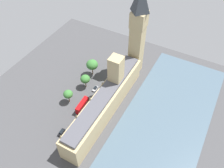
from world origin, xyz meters
TOP-DOWN VIEW (x-y plane):
  - ground_plane at (0.00, 0.00)m, footprint 139.86×139.86m
  - river_thames at (-33.38, 0.00)m, footprint 43.10×125.87m
  - parliament_building at (-1.99, -1.39)m, footprint 10.71×68.14m
  - clock_tower at (-2.01, -38.47)m, footprint 8.42×8.42m
  - car_white_leading at (8.90, -25.58)m, footprint 2.01×4.29m
  - car_silver_trailing at (11.12, -11.13)m, footprint 2.04×4.42m
  - double_decker_bus_by_river_gate at (10.09, 4.35)m, footprint 3.09×10.62m
  - car_blue_under_trees at (8.14, 16.08)m, footprint 2.11×4.24m
  - car_black_opposite_hall at (10.56, 23.11)m, footprint 2.01×4.71m
  - pedestrian_near_tower at (5.88, 10.86)m, footprint 0.66×0.60m
  - pedestrian_corner at (5.36, 0.45)m, footprint 0.68×0.68m
  - pedestrian_far_end at (5.42, 16.78)m, footprint 0.64×0.70m
  - plane_tree_kerbside at (19.43, -21.78)m, footprint 7.19×7.19m
  - plane_tree_midblock at (19.40, 3.84)m, footprint 5.35×5.35m
  - plane_tree_slot_10 at (17.37, -10.54)m, footprint 5.73×5.73m
  - street_lamp_slot_11 at (18.50, -10.08)m, footprint 0.56×0.56m

SIDE VIEW (x-z plane):
  - ground_plane at x=0.00m, z-range 0.00..0.00m
  - river_thames at x=-33.38m, z-range 0.00..0.25m
  - pedestrian_near_tower at x=5.88m, z-range -0.08..1.50m
  - pedestrian_corner at x=5.36m, z-range -0.08..1.57m
  - pedestrian_far_end at x=5.42m, z-range -0.09..1.61m
  - car_blue_under_trees at x=8.14m, z-range 0.02..1.76m
  - car_white_leading at x=8.90m, z-range 0.02..1.76m
  - car_silver_trailing at x=11.12m, z-range 0.02..1.76m
  - car_black_opposite_hall at x=10.56m, z-range 0.02..1.76m
  - double_decker_bus_by_river_gate at x=10.09m, z-range 0.26..5.01m
  - street_lamp_slot_11 at x=18.50m, z-range 1.19..7.00m
  - plane_tree_midblock at x=19.40m, z-range 1.99..10.60m
  - plane_tree_slot_10 at x=17.37m, z-range 2.01..10.98m
  - parliament_building at x=-1.99m, z-range -6.64..22.51m
  - plane_tree_kerbside at x=19.43m, z-range 2.49..13.64m
  - clock_tower at x=-2.01m, z-range 1.03..59.44m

